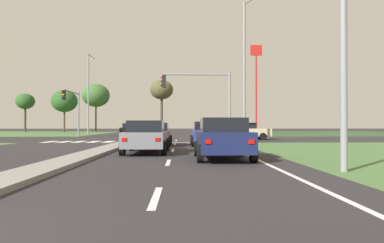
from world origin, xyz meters
TOP-DOWN VIEW (x-y plane):
  - ground_plane at (0.00, 30.00)m, footprint 200.00×200.00m
  - grass_verge_far_right at (25.50, 54.50)m, footprint 35.00×35.00m
  - median_island_near at (0.00, 11.00)m, footprint 1.20×22.00m
  - median_island_far at (0.00, 55.00)m, footprint 1.20×36.00m
  - lane_dash_near at (3.50, 3.17)m, footprint 0.14×2.00m
  - lane_dash_second at (3.50, 9.17)m, footprint 0.14×2.00m
  - lane_dash_third at (3.50, 15.17)m, footprint 0.14×2.00m
  - lane_dash_fourth at (3.50, 21.17)m, footprint 0.14×2.00m
  - lane_dash_fifth at (3.50, 27.17)m, footprint 0.14×2.00m
  - edge_line_right at (6.85, 12.00)m, footprint 0.14×24.00m
  - stop_bar_near at (3.80, 23.00)m, footprint 6.40×0.50m
  - crosswalk_bar_near at (-6.40, 24.80)m, footprint 0.70×2.80m
  - crosswalk_bar_second at (-5.25, 24.80)m, footprint 0.70×2.80m
  - crosswalk_bar_third at (-4.10, 24.80)m, footprint 0.70×2.80m
  - crosswalk_bar_fourth at (-2.95, 24.80)m, footprint 0.70×2.80m
  - crosswalk_bar_fifth at (-1.80, 24.80)m, footprint 0.70×2.80m
  - crosswalk_bar_sixth at (-0.65, 24.80)m, footprint 0.70×2.80m
  - crosswalk_bar_seventh at (0.50, 24.80)m, footprint 0.70×2.80m
  - crosswalk_bar_eighth at (1.65, 24.80)m, footprint 0.70×2.80m
  - car_blue_near at (5.59, 19.70)m, footprint 2.04×4.28m
  - car_navy_second at (5.56, 10.38)m, footprint 2.10×4.25m
  - car_silver_third at (-2.44, 59.89)m, footprint 2.00×4.23m
  - car_black_fourth at (-2.27, 39.60)m, footprint 2.03×4.38m
  - car_maroon_fifth at (2.31, 19.34)m, footprint 1.98×4.64m
  - car_grey_sixth at (2.29, 13.52)m, footprint 2.02×4.59m
  - car_beige_seventh at (9.65, 28.57)m, footprint 4.57×2.03m
  - traffic_signal_far_left at (-7.60, 34.55)m, footprint 0.32×5.31m
  - traffic_signal_near_right at (5.62, 23.40)m, footprint 5.31×0.32m
  - street_lamp_second at (8.65, 22.29)m, footprint 1.34×2.35m
  - street_lamp_third at (-8.55, 44.58)m, footprint 0.56×2.30m
  - fastfood_pole_sign at (15.63, 51.71)m, footprint 1.80×0.40m
  - treeline_near at (-26.91, 67.21)m, footprint 3.61×3.61m
  - treeline_second at (-17.79, 62.77)m, footprint 4.78×4.78m
  - treeline_third at (-12.84, 66.27)m, footprint 5.30×5.30m
  - treeline_fourth at (0.12, 64.29)m, footprint 4.39×4.39m

SIDE VIEW (x-z plane):
  - ground_plane at x=0.00m, z-range 0.00..0.00m
  - grass_verge_far_right at x=25.50m, z-range 0.00..0.01m
  - lane_dash_near at x=3.50m, z-range 0.00..0.01m
  - lane_dash_second at x=3.50m, z-range 0.00..0.01m
  - lane_dash_third at x=3.50m, z-range 0.00..0.01m
  - lane_dash_fourth at x=3.50m, z-range 0.00..0.01m
  - lane_dash_fifth at x=3.50m, z-range 0.00..0.01m
  - edge_line_right at x=6.85m, z-range 0.00..0.01m
  - stop_bar_near at x=3.80m, z-range 0.00..0.01m
  - crosswalk_bar_near at x=-6.40m, z-range 0.00..0.01m
  - crosswalk_bar_second at x=-5.25m, z-range 0.00..0.01m
  - crosswalk_bar_third at x=-4.10m, z-range 0.00..0.01m
  - crosswalk_bar_fourth at x=-2.95m, z-range 0.00..0.01m
  - crosswalk_bar_fifth at x=-1.80m, z-range 0.00..0.01m
  - crosswalk_bar_sixth at x=-0.65m, z-range 0.00..0.01m
  - crosswalk_bar_seventh at x=0.50m, z-range 0.00..0.01m
  - crosswalk_bar_eighth at x=1.65m, z-range 0.00..0.01m
  - median_island_near at x=0.00m, z-range 0.00..0.14m
  - median_island_far at x=0.00m, z-range 0.00..0.14m
  - car_maroon_fifth at x=2.31m, z-range 0.02..1.49m
  - car_grey_sixth at x=2.29m, z-range 0.02..1.55m
  - car_beige_seventh at x=9.65m, z-range 0.02..1.56m
  - car_blue_near at x=5.59m, z-range 0.02..1.56m
  - car_silver_third at x=-2.44m, z-range 0.02..1.56m
  - car_black_fourth at x=-2.27m, z-range 0.02..1.56m
  - car_navy_second at x=5.56m, z-range 0.02..1.61m
  - traffic_signal_far_left at x=-7.60m, z-range 1.01..6.07m
  - traffic_signal_near_right at x=5.62m, z-range 1.07..6.48m
  - treeline_second at x=-17.79m, z-range 1.85..9.65m
  - street_lamp_second at x=8.65m, z-range 0.58..10.95m
  - treeline_near at x=-26.91m, z-range 2.16..9.70m
  - street_lamp_third at x=-8.55m, z-range 0.56..11.45m
  - treeline_third at x=-12.84m, z-range 2.43..11.81m
  - treeline_fourth at x=0.12m, z-range 3.02..12.97m
  - fastfood_pole_sign at x=15.63m, z-range 2.99..16.85m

